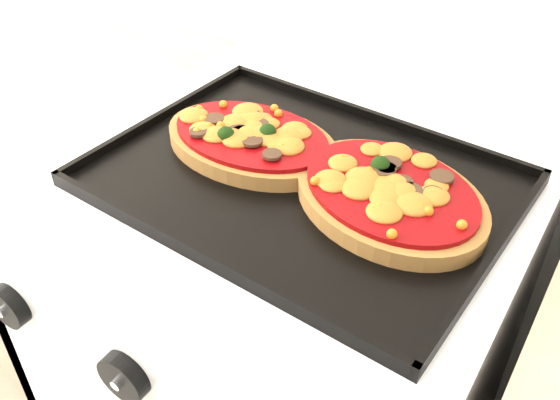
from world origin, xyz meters
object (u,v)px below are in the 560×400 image
Objects in this scene: stove at (293,383)px; pizza_left at (251,139)px; pizza_right at (390,194)px; baking_tray at (302,178)px.

stove is 0.49m from pizza_left.
stove is 3.76× the size of pizza_left.
pizza_left is 0.98× the size of pizza_right.
pizza_left is at bearing -174.87° from stove.
stove is 3.70× the size of pizza_right.
pizza_left is (-0.07, -0.01, 0.48)m from stove.
baking_tray is 0.11m from pizza_right.
pizza_right is at bearing 8.31° from baking_tray.
pizza_left reaches higher than stove.
baking_tray is 2.05× the size of pizza_left.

